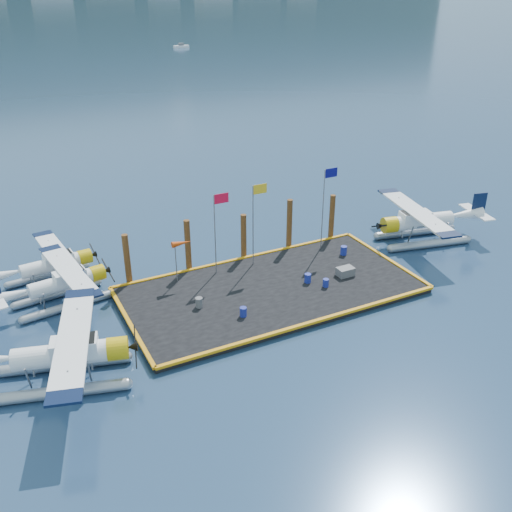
{
  "coord_description": "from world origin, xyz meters",
  "views": [
    {
      "loc": [
        -16.52,
        -30.15,
        19.96
      ],
      "look_at": [
        -0.17,
        2.0,
        2.02
      ],
      "focal_mm": 40.0,
      "sensor_mm": 36.0,
      "label": 1
    }
  ],
  "objects_px": {
    "drum_1": "(326,283)",
    "flagpole_red": "(217,221)",
    "piling_0": "(127,261)",
    "piling_2": "(244,238)",
    "seaplane_d": "(419,224)",
    "drum_4": "(344,250)",
    "crate": "(345,272)",
    "flagpole_yellow": "(255,213)",
    "seaplane_a": "(68,357)",
    "windsock": "(181,244)",
    "seaplane_b": "(65,284)",
    "flagpole_blue": "(326,197)",
    "piling_3": "(289,225)",
    "drum_2": "(308,278)",
    "drum_3": "(243,312)",
    "piling_1": "(188,247)",
    "drum_0": "(199,302)",
    "seaplane_c": "(55,266)",
    "piling_4": "(332,218)"
  },
  "relations": [
    {
      "from": "drum_1",
      "to": "flagpole_red",
      "type": "height_order",
      "value": "flagpole_red"
    },
    {
      "from": "piling_0",
      "to": "piling_2",
      "type": "distance_m",
      "value": 9.0
    },
    {
      "from": "seaplane_d",
      "to": "drum_4",
      "type": "bearing_deg",
      "value": 100.86
    },
    {
      "from": "crate",
      "to": "flagpole_yellow",
      "type": "relative_size",
      "value": 0.2
    },
    {
      "from": "seaplane_a",
      "to": "windsock",
      "type": "distance_m",
      "value": 11.9
    },
    {
      "from": "windsock",
      "to": "seaplane_b",
      "type": "bearing_deg",
      "value": 170.22
    },
    {
      "from": "crate",
      "to": "windsock",
      "type": "distance_m",
      "value": 11.87
    },
    {
      "from": "windsock",
      "to": "flagpole_blue",
      "type": "bearing_deg",
      "value": -0.0
    },
    {
      "from": "drum_1",
      "to": "seaplane_d",
      "type": "bearing_deg",
      "value": 17.09
    },
    {
      "from": "drum_4",
      "to": "windsock",
      "type": "relative_size",
      "value": 0.22
    },
    {
      "from": "flagpole_red",
      "to": "windsock",
      "type": "distance_m",
      "value": 2.97
    },
    {
      "from": "seaplane_b",
      "to": "flagpole_red",
      "type": "distance_m",
      "value": 11.04
    },
    {
      "from": "piling_0",
      "to": "piling_3",
      "type": "relative_size",
      "value": 0.93
    },
    {
      "from": "flagpole_red",
      "to": "windsock",
      "type": "xyz_separation_m",
      "value": [
        -2.73,
        0.0,
        -1.17
      ]
    },
    {
      "from": "flagpole_yellow",
      "to": "windsock",
      "type": "distance_m",
      "value": 5.87
    },
    {
      "from": "drum_2",
      "to": "drum_3",
      "type": "relative_size",
      "value": 1.05
    },
    {
      "from": "piling_2",
      "to": "flagpole_yellow",
      "type": "bearing_deg",
      "value": -82.79
    },
    {
      "from": "flagpole_blue",
      "to": "piling_3",
      "type": "height_order",
      "value": "flagpole_blue"
    },
    {
      "from": "seaplane_d",
      "to": "drum_2",
      "type": "xyz_separation_m",
      "value": [
        -12.06,
        -2.37,
        -0.92
      ]
    },
    {
      "from": "piling_1",
      "to": "piling_0",
      "type": "bearing_deg",
      "value": 180.0
    },
    {
      "from": "piling_2",
      "to": "piling_3",
      "type": "xyz_separation_m",
      "value": [
        4.0,
        0.0,
        0.25
      ]
    },
    {
      "from": "crate",
      "to": "flagpole_yellow",
      "type": "xyz_separation_m",
      "value": [
        -4.91,
        4.61,
        3.81
      ]
    },
    {
      "from": "drum_0",
      "to": "drum_4",
      "type": "height_order",
      "value": "drum_4"
    },
    {
      "from": "seaplane_c",
      "to": "seaplane_a",
      "type": "bearing_deg",
      "value": -12.18
    },
    {
      "from": "seaplane_d",
      "to": "drum_0",
      "type": "distance_m",
      "value": 20.24
    },
    {
      "from": "seaplane_c",
      "to": "seaplane_d",
      "type": "bearing_deg",
      "value": 71.0
    },
    {
      "from": "seaplane_c",
      "to": "windsock",
      "type": "height_order",
      "value": "windsock"
    },
    {
      "from": "seaplane_d",
      "to": "piling_4",
      "type": "distance_m",
      "value": 7.14
    },
    {
      "from": "piling_2",
      "to": "drum_0",
      "type": "bearing_deg",
      "value": -137.09
    },
    {
      "from": "seaplane_a",
      "to": "seaplane_d",
      "type": "distance_m",
      "value": 29.49
    },
    {
      "from": "drum_1",
      "to": "piling_4",
      "type": "bearing_deg",
      "value": 54.05
    },
    {
      "from": "flagpole_yellow",
      "to": "piling_1",
      "type": "relative_size",
      "value": 1.48
    },
    {
      "from": "windsock",
      "to": "piling_4",
      "type": "height_order",
      "value": "piling_4"
    },
    {
      "from": "seaplane_b",
      "to": "seaplane_d",
      "type": "bearing_deg",
      "value": 75.15
    },
    {
      "from": "flagpole_blue",
      "to": "piling_4",
      "type": "bearing_deg",
      "value": 41.58
    },
    {
      "from": "seaplane_a",
      "to": "drum_2",
      "type": "height_order",
      "value": "seaplane_a"
    },
    {
      "from": "drum_4",
      "to": "flagpole_yellow",
      "type": "distance_m",
      "value": 7.93
    },
    {
      "from": "seaplane_a",
      "to": "drum_3",
      "type": "distance_m",
      "value": 11.04
    },
    {
      "from": "flagpole_blue",
      "to": "piling_4",
      "type": "relative_size",
      "value": 1.62
    },
    {
      "from": "seaplane_a",
      "to": "flagpole_blue",
      "type": "distance_m",
      "value": 22.41
    },
    {
      "from": "drum_2",
      "to": "drum_4",
      "type": "xyz_separation_m",
      "value": [
        4.8,
        2.52,
        0.02
      ]
    },
    {
      "from": "drum_1",
      "to": "piling_3",
      "type": "height_order",
      "value": "piling_3"
    },
    {
      "from": "flagpole_blue",
      "to": "seaplane_b",
      "type": "bearing_deg",
      "value": 176.06
    },
    {
      "from": "seaplane_c",
      "to": "flagpole_yellow",
      "type": "bearing_deg",
      "value": 65.96
    },
    {
      "from": "drum_0",
      "to": "flagpole_red",
      "type": "xyz_separation_m",
      "value": [
        3.1,
        3.88,
        3.66
      ]
    },
    {
      "from": "piling_3",
      "to": "seaplane_c",
      "type": "bearing_deg",
      "value": 170.89
    },
    {
      "from": "seaplane_a",
      "to": "drum_3",
      "type": "height_order",
      "value": "seaplane_a"
    },
    {
      "from": "drum_3",
      "to": "piling_0",
      "type": "bearing_deg",
      "value": 123.69
    },
    {
      "from": "flagpole_yellow",
      "to": "drum_3",
      "type": "bearing_deg",
      "value": -122.98
    },
    {
      "from": "seaplane_b",
      "to": "piling_4",
      "type": "distance_m",
      "value": 21.34
    }
  ]
}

